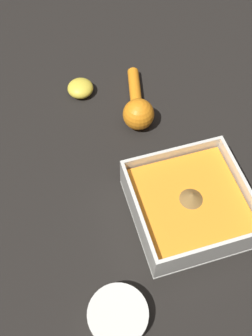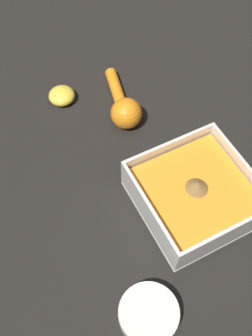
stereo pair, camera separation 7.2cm
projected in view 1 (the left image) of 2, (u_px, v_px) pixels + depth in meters
The scene contains 5 objects.
ground_plane at pixel (179, 207), 0.71m from camera, with size 4.00×4.00×0.00m, color black.
square_dish at pixel (189, 206), 0.68m from camera, with size 0.19×0.19×0.07m.
spice_bowl at pixel (118, 316), 0.60m from camera, with size 0.09×0.09×0.03m.
lemon_squeezer at pixel (138, 109), 0.80m from camera, with size 0.17×0.08×0.06m.
lemon_half at pixel (80, 88), 0.85m from camera, with size 0.06×0.06×0.03m.
Camera 1 is at (0.29, -0.19, 0.64)m, focal length 42.00 mm.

